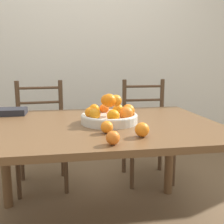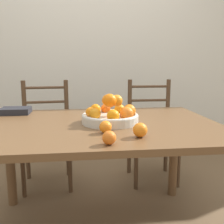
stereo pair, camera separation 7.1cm
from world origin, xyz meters
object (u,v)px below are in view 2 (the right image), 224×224
(chair_left, at_px, (46,134))
(fruit_bowl, at_px, (111,115))
(orange_loose_1, at_px, (140,130))
(book_stack, at_px, (16,111))
(orange_loose_2, at_px, (106,127))
(chair_right, at_px, (152,131))
(orange_loose_0, at_px, (109,138))

(chair_left, bearing_deg, fruit_bowl, -62.95)
(orange_loose_1, bearing_deg, book_stack, 136.88)
(fruit_bowl, relative_size, orange_loose_1, 4.78)
(fruit_bowl, xyz_separation_m, orange_loose_1, (0.11, -0.33, -0.01))
(chair_left, bearing_deg, book_stack, -115.78)
(orange_loose_2, bearing_deg, orange_loose_1, -30.75)
(chair_right, distance_m, book_stack, 1.23)
(orange_loose_1, xyz_separation_m, chair_left, (-0.60, 1.11, -0.31))
(fruit_bowl, xyz_separation_m, orange_loose_0, (-0.06, -0.43, -0.02))
(fruit_bowl, xyz_separation_m, chair_left, (-0.49, 0.78, -0.32))
(orange_loose_2, xyz_separation_m, book_stack, (-0.59, 0.61, -0.01))
(orange_loose_0, bearing_deg, fruit_bowl, 82.46)
(orange_loose_1, relative_size, chair_left, 0.08)
(fruit_bowl, bearing_deg, book_stack, 149.80)
(fruit_bowl, height_order, orange_loose_2, fruit_bowl)
(chair_left, relative_size, book_stack, 4.61)
(orange_loose_1, bearing_deg, fruit_bowl, 107.96)
(book_stack, bearing_deg, chair_right, 19.91)
(orange_loose_2, relative_size, book_stack, 0.32)
(fruit_bowl, relative_size, orange_loose_2, 5.29)
(orange_loose_1, relative_size, chair_right, 0.08)
(fruit_bowl, relative_size, orange_loose_0, 5.43)
(chair_left, xyz_separation_m, chair_right, (0.97, 0.00, 0.00))
(chair_left, distance_m, chair_right, 0.97)
(fruit_bowl, height_order, orange_loose_0, fruit_bowl)
(chair_left, bearing_deg, chair_right, -5.06)
(orange_loose_2, bearing_deg, fruit_bowl, 76.85)
(orange_loose_1, distance_m, book_stack, 1.03)
(orange_loose_0, height_order, chair_left, chair_left)
(orange_loose_0, relative_size, orange_loose_2, 0.97)
(orange_loose_2, distance_m, chair_right, 1.18)
(fruit_bowl, bearing_deg, orange_loose_2, -103.15)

